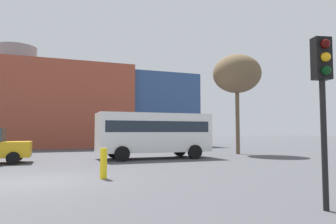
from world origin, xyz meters
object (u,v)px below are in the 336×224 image
traffic_light_near_right (323,82)px  bollard_yellow_1 (104,163)px  white_bus (154,132)px  bare_tree_0 (237,74)px

traffic_light_near_right → bollard_yellow_1: traffic_light_near_right is taller
white_bus → bare_tree_0: 8.27m
white_bus → bare_tree_0: bearing=11.7°
traffic_light_near_right → bare_tree_0: size_ratio=0.49×
traffic_light_near_right → bare_tree_0: bare_tree_0 is taller
white_bus → traffic_light_near_right: traffic_light_near_right is taller
traffic_light_near_right → bollard_yellow_1: bearing=-135.7°
white_bus → bollard_yellow_1: 8.15m
white_bus → traffic_light_near_right: size_ratio=1.88×
traffic_light_near_right → bare_tree_0: 16.48m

